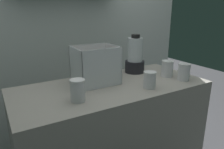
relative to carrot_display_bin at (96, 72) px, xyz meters
name	(u,v)px	position (x,y,z in m)	size (l,w,h in m)	color
counter	(112,139)	(0.08, -0.10, -0.54)	(1.40, 0.64, 0.90)	#9E998E
back_wall_unit	(72,27)	(0.07, 0.66, 0.28)	(2.60, 0.24, 2.50)	silver
carrot_display_bin	(96,72)	(0.00, 0.00, 0.00)	(0.31, 0.25, 0.27)	white
blender_pitcher	(135,57)	(0.42, 0.08, 0.05)	(0.17, 0.17, 0.33)	black
juice_cup_carrot_far_left	(78,91)	(-0.24, -0.24, -0.02)	(0.09, 0.09, 0.14)	white
juice_cup_pomegranate_left	(150,81)	(0.27, -0.28, -0.04)	(0.09, 0.09, 0.12)	white
juice_cup_mango_middle	(167,70)	(0.57, -0.15, -0.03)	(0.10, 0.10, 0.13)	white
juice_cup_orange_right	(184,73)	(0.61, -0.28, -0.03)	(0.09, 0.09, 0.13)	white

